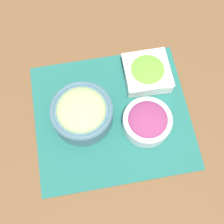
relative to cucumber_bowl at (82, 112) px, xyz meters
name	(u,v)px	position (x,y,z in m)	size (l,w,h in m)	color
ground_plane	(112,116)	(0.09, -0.01, -0.05)	(3.00, 3.00, 0.00)	brown
placemat	(112,116)	(0.09, -0.01, -0.05)	(0.49, 0.44, 0.00)	#236B60
cucumber_bowl	(82,112)	(0.00, 0.00, 0.00)	(0.19, 0.19, 0.09)	slate
lettuce_bowl	(147,72)	(0.23, 0.11, -0.02)	(0.15, 0.15, 0.05)	white
onion_bowl	(147,121)	(0.19, -0.06, -0.01)	(0.15, 0.15, 0.07)	silver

